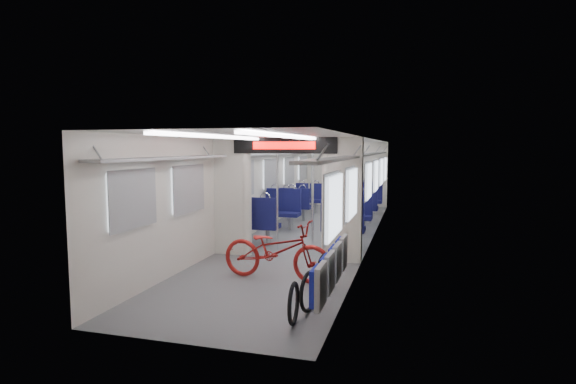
% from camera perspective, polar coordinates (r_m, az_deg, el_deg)
% --- Properties ---
extents(carriage, '(12.00, 12.02, 2.31)m').
position_cam_1_polar(carriage, '(10.19, 2.38, 2.23)').
color(carriage, '#515456').
rests_on(carriage, ground).
extents(bicycle, '(1.88, 0.82, 0.96)m').
position_cam_1_polar(bicycle, '(7.20, -1.49, -7.41)').
color(bicycle, maroon).
rests_on(bicycle, ground).
extents(flip_bench, '(0.12, 2.08, 0.48)m').
position_cam_1_polar(flip_bench, '(5.88, 5.56, -9.44)').
color(flip_bench, gray).
rests_on(flip_bench, carriage).
extents(bike_hoop_a, '(0.08, 0.53, 0.52)m').
position_cam_1_polar(bike_hoop_a, '(5.51, 0.72, -14.20)').
color(bike_hoop_a, black).
rests_on(bike_hoop_a, ground).
extents(bike_hoop_b, '(0.14, 0.54, 0.54)m').
position_cam_1_polar(bike_hoop_b, '(5.91, 2.66, -12.72)').
color(bike_hoop_b, black).
rests_on(bike_hoop_b, ground).
extents(bike_hoop_c, '(0.18, 0.53, 0.54)m').
position_cam_1_polar(bike_hoop_c, '(6.89, 4.66, -10.07)').
color(bike_hoop_c, black).
rests_on(bike_hoop_c, ground).
extents(seat_bay_near_left, '(0.96, 2.29, 1.17)m').
position_cam_1_polar(seat_bay_near_left, '(10.74, -2.25, -2.59)').
color(seat_bay_near_left, '#0E0E3E').
rests_on(seat_bay_near_left, ground).
extents(seat_bay_near_right, '(0.90, 2.04, 1.09)m').
position_cam_1_polar(seat_bay_near_right, '(10.38, 7.73, -3.10)').
color(seat_bay_near_right, '#0E0E3E').
rests_on(seat_bay_near_right, ground).
extents(seat_bay_far_left, '(0.88, 1.94, 1.06)m').
position_cam_1_polar(seat_bay_far_left, '(13.78, 1.82, -0.95)').
color(seat_bay_far_left, '#0E0E3E').
rests_on(seat_bay_far_left, ground).
extents(seat_bay_far_right, '(0.92, 2.11, 1.11)m').
position_cam_1_polar(seat_bay_far_right, '(13.75, 9.71, -0.95)').
color(seat_bay_far_right, '#0E0E3E').
rests_on(seat_bay_far_right, ground).
extents(stanchion_near_left, '(0.04, 0.04, 2.30)m').
position_cam_1_polar(stanchion_near_left, '(9.23, -1.35, -0.31)').
color(stanchion_near_left, silver).
rests_on(stanchion_near_left, ground).
extents(stanchion_near_right, '(0.05, 0.05, 2.30)m').
position_cam_1_polar(stanchion_near_right, '(9.29, 3.16, -0.28)').
color(stanchion_near_right, silver).
rests_on(stanchion_near_right, ground).
extents(stanchion_far_left, '(0.04, 0.04, 2.30)m').
position_cam_1_polar(stanchion_far_left, '(12.41, 3.04, 1.21)').
color(stanchion_far_left, silver).
rests_on(stanchion_far_left, ground).
extents(stanchion_far_right, '(0.04, 0.04, 2.30)m').
position_cam_1_polar(stanchion_far_right, '(12.41, 6.09, 1.18)').
color(stanchion_far_right, silver).
rests_on(stanchion_far_right, ground).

